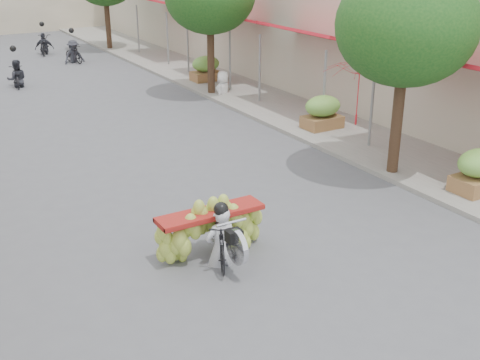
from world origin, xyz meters
name	(u,v)px	position (x,y,z in m)	size (l,w,h in m)	color
ground	(320,312)	(0.00, 0.00, 0.00)	(120.00, 120.00, 0.00)	#535358
sidewalk_right	(234,84)	(7.00, 15.00, 0.06)	(4.00, 60.00, 0.12)	gray
shophouse_row_right	(347,7)	(11.99, 14.00, 3.00)	(9.77, 40.00, 6.00)	#B9AF99
street_tree_near	(406,27)	(5.40, 4.00, 3.78)	(3.40, 3.40, 5.25)	#3A2719
produce_crate_near	(480,167)	(6.20, 2.00, 0.71)	(1.20, 0.88, 1.16)	brown
produce_crate_mid	(323,110)	(6.20, 8.00, 0.71)	(1.20, 0.88, 1.16)	brown
produce_crate_far	(206,67)	(6.20, 16.00, 0.71)	(1.20, 0.88, 1.16)	brown
banana_motorbike	(216,225)	(-0.62, 2.43, 0.71)	(2.20, 1.79, 2.13)	black
market_umbrella	(362,59)	(6.17, 6.33, 2.57)	(2.44, 2.44, 1.94)	red
pedestrian	(223,71)	(5.77, 13.73, 0.97)	(0.97, 0.91, 1.70)	white
bg_motorbike_a	(16,68)	(-0.86, 19.35, 0.78)	(0.86, 1.49, 1.95)	black
bg_motorbike_b	(73,45)	(2.65, 23.33, 0.87)	(1.16, 1.59, 1.95)	black
bg_motorbike_c	(44,40)	(1.99, 26.50, 0.78)	(1.19, 1.83, 1.95)	black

